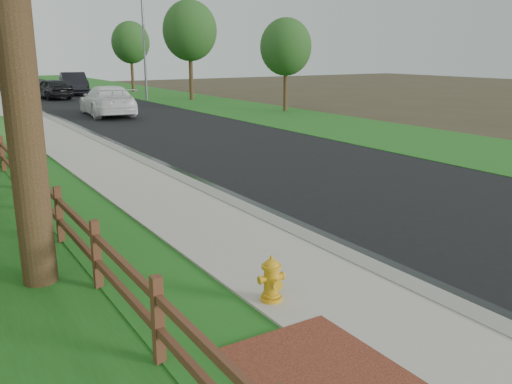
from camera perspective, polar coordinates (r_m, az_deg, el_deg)
ground at (r=8.21m, az=15.55°, el=-11.22°), size 120.00×120.00×0.00m
road at (r=41.30m, az=-17.87°, el=9.09°), size 8.00×90.00×0.02m
curb at (r=40.47m, az=-23.68°, el=8.54°), size 0.40×90.00×0.12m
wet_gutter at (r=40.52m, az=-23.19°, el=8.54°), size 0.50×90.00×0.00m
verge_far at (r=43.52m, az=-8.95°, el=9.87°), size 6.00×90.00×0.04m
brick_patch at (r=6.20m, az=8.10°, el=-19.34°), size 1.60×2.40×0.11m
ranch_fence at (r=11.81m, az=-21.30°, el=-0.54°), size 0.12×16.92×1.10m
fire_hydrant at (r=7.66m, az=1.64°, el=-9.25°), size 0.43×0.35×0.66m
white_suv at (r=31.44m, az=-15.38°, el=9.27°), size 2.81×5.86×1.65m
dark_car_mid at (r=43.74m, az=-20.72°, el=10.15°), size 2.58×4.73×1.52m
dark_car_far at (r=47.85m, az=-18.63°, el=10.78°), size 2.67×5.62×1.78m
streetlight at (r=40.29m, az=-11.96°, el=16.06°), size 1.92×0.48×8.33m
tree_near_right at (r=32.34m, az=3.16°, el=15.00°), size 2.98×2.98×5.37m
tree_mid_right at (r=40.63m, az=-6.99°, el=16.49°), size 3.88×3.88×7.04m
tree_far_right at (r=49.54m, az=-13.06°, el=15.07°), size 3.25×3.25×6.00m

